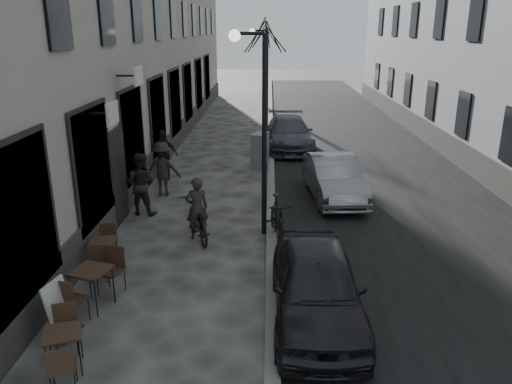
{
  "coord_description": "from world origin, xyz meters",
  "views": [
    {
      "loc": [
        0.12,
        -6.07,
        5.13
      ],
      "look_at": [
        -0.15,
        4.0,
        1.8
      ],
      "focal_mm": 35.0,
      "sensor_mm": 36.0,
      "label": 1
    }
  ],
  "objects_px": {
    "tree_near": "(266,37)",
    "bistro_set_b": "(92,285)",
    "bicycle": "(197,220)",
    "car_mid": "(334,178)",
    "car_near": "(317,286)",
    "utility_cabinet": "(260,151)",
    "streetlamp_near": "(257,113)",
    "bistro_set_a": "(64,347)",
    "pedestrian_near": "(141,184)",
    "pedestrian_mid": "(163,169)",
    "car_far": "(289,133)",
    "streetlamp_far": "(263,72)",
    "sign_board": "(61,314)",
    "moped": "(278,220)",
    "tree_far": "(266,35)",
    "pedestrian_far": "(163,155)"
  },
  "relations": [
    {
      "from": "tree_near",
      "to": "bistro_set_b",
      "type": "xyz_separation_m",
      "value": [
        -3.12,
        -18.73,
        -4.17
      ]
    },
    {
      "from": "bicycle",
      "to": "car_mid",
      "type": "xyz_separation_m",
      "value": [
        3.83,
        3.25,
        0.17
      ]
    },
    {
      "from": "tree_near",
      "to": "car_near",
      "type": "relative_size",
      "value": 1.43
    },
    {
      "from": "utility_cabinet",
      "to": "streetlamp_near",
      "type": "bearing_deg",
      "value": -74.61
    },
    {
      "from": "streetlamp_near",
      "to": "bistro_set_a",
      "type": "distance_m",
      "value": 6.83
    },
    {
      "from": "streetlamp_near",
      "to": "car_near",
      "type": "height_order",
      "value": "streetlamp_near"
    },
    {
      "from": "utility_cabinet",
      "to": "pedestrian_near",
      "type": "height_order",
      "value": "pedestrian_near"
    },
    {
      "from": "car_near",
      "to": "pedestrian_mid",
      "type": "bearing_deg",
      "value": 120.9
    },
    {
      "from": "bistro_set_b",
      "to": "bicycle",
      "type": "xyz_separation_m",
      "value": [
        1.53,
        3.4,
        0.0
      ]
    },
    {
      "from": "bistro_set_b",
      "to": "car_far",
      "type": "bearing_deg",
      "value": 90.08
    },
    {
      "from": "pedestrian_mid",
      "to": "bicycle",
      "type": "bearing_deg",
      "value": 109.89
    },
    {
      "from": "tree_near",
      "to": "pedestrian_mid",
      "type": "bearing_deg",
      "value": -104.76
    },
    {
      "from": "streetlamp_far",
      "to": "sign_board",
      "type": "distance_m",
      "value": 17.17
    },
    {
      "from": "bistro_set_b",
      "to": "moped",
      "type": "bearing_deg",
      "value": 59.28
    },
    {
      "from": "utility_cabinet",
      "to": "car_near",
      "type": "height_order",
      "value": "car_near"
    },
    {
      "from": "tree_far",
      "to": "car_far",
      "type": "bearing_deg",
      "value": -84.46
    },
    {
      "from": "tree_near",
      "to": "car_far",
      "type": "bearing_deg",
      "value": -78.38
    },
    {
      "from": "tree_near",
      "to": "pedestrian_mid",
      "type": "xyz_separation_m",
      "value": [
        -3.15,
        -11.95,
        -3.8
      ]
    },
    {
      "from": "sign_board",
      "to": "car_far",
      "type": "xyz_separation_m",
      "value": [
        4.46,
        14.28,
        0.28
      ]
    },
    {
      "from": "tree_far",
      "to": "car_mid",
      "type": "relative_size",
      "value": 1.42
    },
    {
      "from": "utility_cabinet",
      "to": "car_near",
      "type": "relative_size",
      "value": 0.34
    },
    {
      "from": "bistro_set_a",
      "to": "pedestrian_mid",
      "type": "distance_m",
      "value": 8.63
    },
    {
      "from": "car_near",
      "to": "bistro_set_b",
      "type": "bearing_deg",
      "value": 176.06
    },
    {
      "from": "pedestrian_far",
      "to": "car_mid",
      "type": "relative_size",
      "value": 0.44
    },
    {
      "from": "bistro_set_b",
      "to": "moped",
      "type": "distance_m",
      "value": 4.78
    },
    {
      "from": "tree_far",
      "to": "pedestrian_near",
      "type": "height_order",
      "value": "tree_far"
    },
    {
      "from": "utility_cabinet",
      "to": "car_mid",
      "type": "height_order",
      "value": "utility_cabinet"
    },
    {
      "from": "streetlamp_near",
      "to": "bistro_set_b",
      "type": "relative_size",
      "value": 3.04
    },
    {
      "from": "utility_cabinet",
      "to": "bicycle",
      "type": "xyz_separation_m",
      "value": [
        -1.47,
        -6.79,
        -0.18
      ]
    },
    {
      "from": "car_far",
      "to": "streetlamp_far",
      "type": "bearing_deg",
      "value": 114.23
    },
    {
      "from": "car_near",
      "to": "car_far",
      "type": "bearing_deg",
      "value": 89.88
    },
    {
      "from": "streetlamp_far",
      "to": "car_near",
      "type": "height_order",
      "value": "streetlamp_far"
    },
    {
      "from": "tree_near",
      "to": "sign_board",
      "type": "relative_size",
      "value": 5.57
    },
    {
      "from": "sign_board",
      "to": "car_mid",
      "type": "relative_size",
      "value": 0.26
    },
    {
      "from": "car_near",
      "to": "car_far",
      "type": "height_order",
      "value": "car_far"
    },
    {
      "from": "bistro_set_a",
      "to": "moped",
      "type": "height_order",
      "value": "moped"
    },
    {
      "from": "pedestrian_far",
      "to": "moped",
      "type": "bearing_deg",
      "value": -52.83
    },
    {
      "from": "pedestrian_mid",
      "to": "car_mid",
      "type": "relative_size",
      "value": 0.43
    },
    {
      "from": "tree_far",
      "to": "sign_board",
      "type": "xyz_separation_m",
      "value": [
        -3.36,
        -25.63,
        -4.25
      ]
    },
    {
      "from": "car_far",
      "to": "moped",
      "type": "height_order",
      "value": "car_far"
    },
    {
      "from": "bistro_set_a",
      "to": "pedestrian_far",
      "type": "relative_size",
      "value": 0.81
    },
    {
      "from": "bistro_set_b",
      "to": "sign_board",
      "type": "distance_m",
      "value": 0.93
    },
    {
      "from": "pedestrian_far",
      "to": "pedestrian_mid",
      "type": "bearing_deg",
      "value": -77.92
    },
    {
      "from": "moped",
      "to": "bistro_set_b",
      "type": "bearing_deg",
      "value": -147.28
    },
    {
      "from": "tree_far",
      "to": "car_far",
      "type": "xyz_separation_m",
      "value": [
        1.1,
        -11.35,
        -3.97
      ]
    },
    {
      "from": "bistro_set_a",
      "to": "bistro_set_b",
      "type": "xyz_separation_m",
      "value": [
        -0.18,
        1.83,
        0.08
      ]
    },
    {
      "from": "streetlamp_near",
      "to": "tree_far",
      "type": "distance_m",
      "value": 21.05
    },
    {
      "from": "tree_far",
      "to": "car_near",
      "type": "relative_size",
      "value": 1.43
    },
    {
      "from": "tree_near",
      "to": "car_mid",
      "type": "height_order",
      "value": "tree_near"
    },
    {
      "from": "streetlamp_far",
      "to": "pedestrian_mid",
      "type": "xyz_separation_m",
      "value": [
        -3.08,
        -8.95,
        -2.29
      ]
    }
  ]
}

